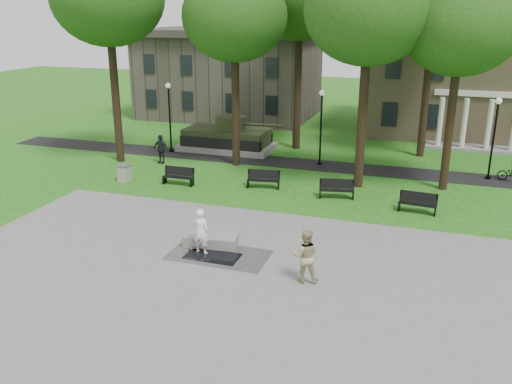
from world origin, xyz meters
TOP-DOWN VIEW (x-y plane):
  - ground at (0.00, 0.00)m, footprint 120.00×120.00m
  - plaza at (0.00, -5.00)m, footprint 22.00×16.00m
  - footpath at (0.00, 12.00)m, footprint 44.00×2.60m
  - building_right at (10.00, 26.00)m, footprint 17.00×12.00m
  - building_left at (-11.00, 26.50)m, footprint 15.00×10.00m
  - tree_1 at (-4.50, 10.50)m, footprint 6.20×6.20m
  - tree_2 at (3.50, 8.50)m, footprint 6.60×6.60m
  - tree_3 at (8.00, 9.50)m, footprint 6.00×6.00m
  - tree_5 at (6.50, 16.50)m, footprint 6.40×6.40m
  - lamp_left at (-10.00, 12.30)m, footprint 0.36×0.36m
  - lamp_mid at (0.50, 12.30)m, footprint 0.36×0.36m
  - lamp_right at (10.50, 12.30)m, footprint 0.36×0.36m
  - tank_monument at (-6.46, 14.00)m, footprint 7.45×3.40m
  - puddle at (-0.68, -2.54)m, footprint 2.20×1.20m
  - concrete_block at (-1.15, -1.53)m, footprint 2.31×1.29m
  - skateboard at (-1.51, -2.08)m, footprint 0.80×0.48m
  - skateboarder at (-1.22, -2.37)m, footprint 0.72×0.50m
  - friend_watching at (3.31, -3.41)m, footprint 1.12×0.96m
  - pedestrian_walker at (-9.23, 9.36)m, footprint 1.16×0.64m
  - park_bench_0 at (-6.15, 5.65)m, footprint 1.80×0.52m
  - park_bench_1 at (-1.42, 6.58)m, footprint 1.85×0.79m
  - park_bench_2 at (2.73, 6.15)m, footprint 1.85×0.88m
  - park_bench_3 at (6.83, 5.26)m, footprint 1.83×0.69m
  - trash_bin at (-9.39, 5.22)m, footprint 0.67×0.67m

SIDE VIEW (x-z plane):
  - ground at x=0.00m, z-range 0.00..0.00m
  - footpath at x=0.00m, z-range 0.00..0.01m
  - plaza at x=0.00m, z-range 0.00..0.02m
  - puddle at x=-0.68m, z-range 0.02..0.02m
  - skateboard at x=-1.51m, z-range 0.02..0.09m
  - concrete_block at x=-1.15m, z-range 0.02..0.47m
  - trash_bin at x=-9.39m, z-range 0.01..0.97m
  - park_bench_0 at x=-6.15m, z-range 0.02..1.02m
  - park_bench_1 at x=-1.42m, z-range 0.02..1.02m
  - park_bench_2 at x=2.73m, z-range 0.02..1.02m
  - park_bench_3 at x=6.83m, z-range 0.02..1.02m
  - tank_monument at x=-6.46m, z-range -0.34..2.06m
  - pedestrian_walker at x=-9.23m, z-range 0.00..1.87m
  - skateboarder at x=-1.22m, z-range 0.02..1.91m
  - friend_watching at x=3.31m, z-range 0.02..2.02m
  - lamp_left at x=-10.00m, z-range 0.43..5.16m
  - lamp_mid at x=0.50m, z-range 0.43..5.16m
  - lamp_right at x=10.50m, z-range 0.43..5.16m
  - building_left at x=-11.00m, z-range 0.00..7.20m
  - building_right at x=10.00m, z-range 0.04..8.64m
  - tree_3 at x=8.00m, z-range 3.00..14.19m
  - tree_1 at x=-4.50m, z-range 3.14..14.77m
  - tree_2 at x=3.50m, z-range 3.23..15.40m
  - tree_5 at x=6.50m, z-range 3.45..15.89m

